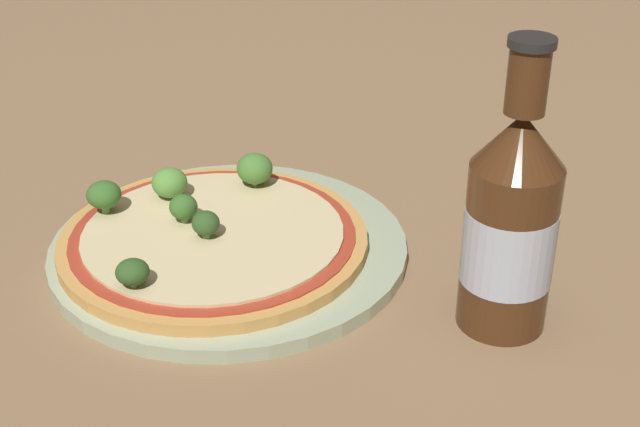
% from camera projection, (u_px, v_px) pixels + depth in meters
% --- Properties ---
extents(ground_plane, '(3.00, 3.00, 0.00)m').
position_uv_depth(ground_plane, '(230.00, 254.00, 0.75)').
color(ground_plane, '#846647').
extents(plate, '(0.30, 0.30, 0.01)m').
position_uv_depth(plate, '(228.00, 248.00, 0.75)').
color(plate, '#A3B293').
rests_on(plate, ground_plane).
extents(pizza, '(0.26, 0.26, 0.01)m').
position_uv_depth(pizza, '(212.00, 236.00, 0.74)').
color(pizza, tan).
rests_on(pizza, plate).
extents(broccoli_floret_0, '(0.03, 0.03, 0.02)m').
position_uv_depth(broccoli_floret_0, '(132.00, 272.00, 0.65)').
color(broccoli_floret_0, '#6B8E51').
rests_on(broccoli_floret_0, pizza).
extents(broccoli_floret_1, '(0.03, 0.03, 0.03)m').
position_uv_depth(broccoli_floret_1, '(255.00, 169.00, 0.80)').
color(broccoli_floret_1, '#6B8E51').
rests_on(broccoli_floret_1, pizza).
extents(broccoli_floret_2, '(0.02, 0.02, 0.02)m').
position_uv_depth(broccoli_floret_2, '(206.00, 223.00, 0.72)').
color(broccoli_floret_2, '#6B8E51').
rests_on(broccoli_floret_2, pizza).
extents(broccoli_floret_3, '(0.02, 0.02, 0.02)m').
position_uv_depth(broccoli_floret_3, '(183.00, 207.00, 0.74)').
color(broccoli_floret_3, '#6B8E51').
rests_on(broccoli_floret_3, pizza).
extents(broccoli_floret_4, '(0.03, 0.03, 0.03)m').
position_uv_depth(broccoli_floret_4, '(104.00, 195.00, 0.75)').
color(broccoli_floret_4, '#6B8E51').
rests_on(broccoli_floret_4, pizza).
extents(broccoli_floret_5, '(0.03, 0.03, 0.03)m').
position_uv_depth(broccoli_floret_5, '(170.00, 183.00, 0.78)').
color(broccoli_floret_5, '#6B8E51').
rests_on(broccoli_floret_5, pizza).
extents(beer_bottle, '(0.07, 0.07, 0.22)m').
position_uv_depth(beer_bottle, '(511.00, 223.00, 0.63)').
color(beer_bottle, '#472814').
rests_on(beer_bottle, ground_plane).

